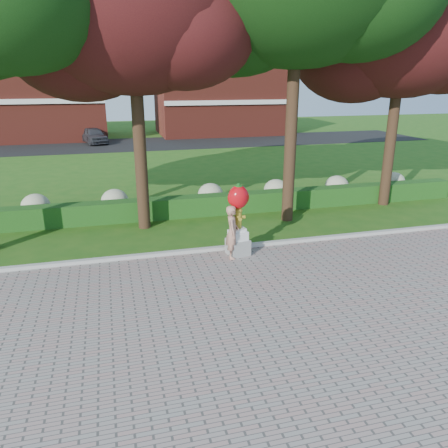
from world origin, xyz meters
name	(u,v)px	position (x,y,z in m)	size (l,w,h in m)	color
ground	(244,293)	(0.00, 0.00, 0.00)	(100.00, 100.00, 0.00)	#235615
walkway	(312,396)	(0.00, -4.00, 0.02)	(40.00, 14.00, 0.04)	gray
curb	(216,249)	(0.00, 3.00, 0.07)	(40.00, 0.18, 0.15)	#ADADA5
lawn_hedge	(192,206)	(0.00, 7.00, 0.40)	(24.00, 0.70, 0.80)	#134112
hydrangea_row	(201,195)	(0.57, 8.00, 0.55)	(20.10, 1.10, 0.99)	tan
street	(145,144)	(0.00, 28.00, 0.01)	(50.00, 8.00, 0.02)	black
building_left	(24,99)	(-10.00, 34.00, 3.50)	(14.00, 8.00, 7.00)	maroon
building_right	(219,100)	(8.00, 34.00, 3.20)	(12.00, 8.00, 6.40)	maroon
tree_mid_left	(128,13)	(-2.10, 6.08, 7.30)	(8.25, 7.04, 10.69)	black
tree_far_right	(400,33)	(8.40, 6.58, 6.97)	(7.88, 6.72, 10.21)	black
hydrant_sculpture	(238,218)	(0.59, 2.50, 1.25)	(0.72, 0.72, 2.28)	gray
woman	(232,232)	(0.34, 2.30, 0.87)	(0.61, 0.40, 1.66)	tan
parked_car	(94,135)	(-4.16, 29.39, 0.70)	(1.60, 3.97, 1.35)	#404147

